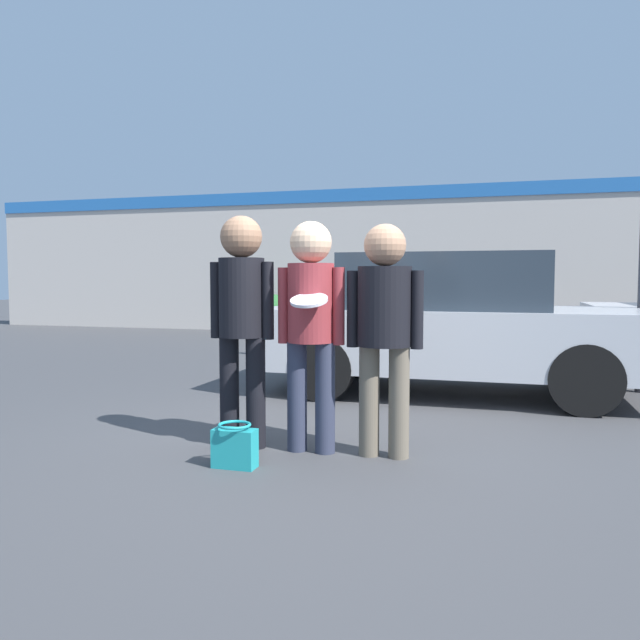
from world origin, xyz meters
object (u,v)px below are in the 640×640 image
object	(u,v)px
person_left	(242,309)
parked_car_near	(451,324)
shrub	(274,314)
handbag	(235,446)
person_right	(385,318)
person_middle_with_frisbee	(311,315)

from	to	relation	value
person_left	parked_car_near	distance (m)	3.11
person_left	shrub	world-z (taller)	person_left
person_left	handbag	xyz separation A→B (m)	(0.16, -0.52, -0.92)
person_right	shrub	xyz separation A→B (m)	(-4.35, 9.42, -0.56)
person_middle_with_frisbee	handbag	size ratio (longest dim) A/B	5.61
person_middle_with_frisbee	parked_car_near	distance (m)	2.90
person_middle_with_frisbee	person_left	bearing A→B (deg)	-178.95
person_middle_with_frisbee	parked_car_near	size ratio (longest dim) A/B	0.41
person_middle_with_frisbee	parked_car_near	bearing A→B (deg)	73.59
person_right	shrub	world-z (taller)	person_right
person_left	handbag	world-z (taller)	person_left
person_left	person_middle_with_frisbee	bearing A→B (deg)	1.05
person_middle_with_frisbee	person_right	world-z (taller)	person_middle_with_frisbee
person_left	shrub	bearing A→B (deg)	108.96
parked_car_near	shrub	size ratio (longest dim) A/B	4.53
parked_car_near	shrub	bearing A→B (deg)	124.67
person_left	handbag	distance (m)	1.07
shrub	handbag	distance (m)	10.54
person_right	person_middle_with_frisbee	bearing A→B (deg)	-177.31
handbag	person_middle_with_frisbee	bearing A→B (deg)	53.61
person_right	shrub	size ratio (longest dim) A/B	1.83
parked_car_near	handbag	bearing A→B (deg)	-110.07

